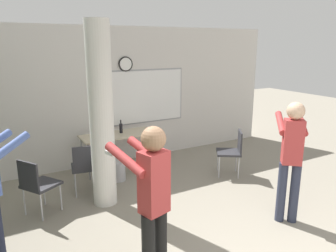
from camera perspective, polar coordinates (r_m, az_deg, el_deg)
name	(u,v)px	position (r m, az deg, el deg)	size (l,w,h in m)	color
wall_back	(108,97)	(6.83, -10.46, 5.04)	(8.00, 0.15, 2.80)	silver
support_pillar	(101,117)	(4.98, -11.54, 1.62)	(0.36, 0.36, 2.80)	silver
folding_table	(119,137)	(6.53, -8.61, -1.89)	(1.47, 0.60, 0.72)	beige
bottle_on_table	(121,128)	(6.57, -8.20, -0.33)	(0.07, 0.07, 0.26)	black
waste_bin	(118,171)	(6.14, -8.66, -7.75)	(0.27, 0.27, 0.36)	#B2B2B7
chair_near_pillar	(37,183)	(5.15, -21.86, -9.13)	(0.61, 0.61, 0.87)	#2D2D33
chair_table_left	(85,165)	(5.61, -14.21, -6.58)	(0.52, 0.52, 0.87)	#2D2D33
chair_mid_room	(232,149)	(6.32, 11.15, -4.02)	(0.61, 0.61, 0.87)	#2D2D33
person_playing_front	(152,197)	(3.23, -2.79, -12.30)	(0.51, 0.68, 1.73)	black
person_playing_side	(291,153)	(4.78, 20.68, -4.40)	(0.63, 0.69, 1.72)	#2D3347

